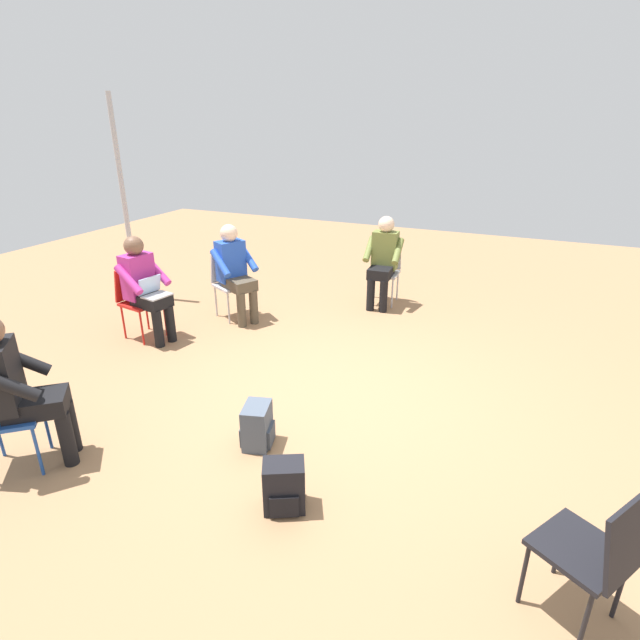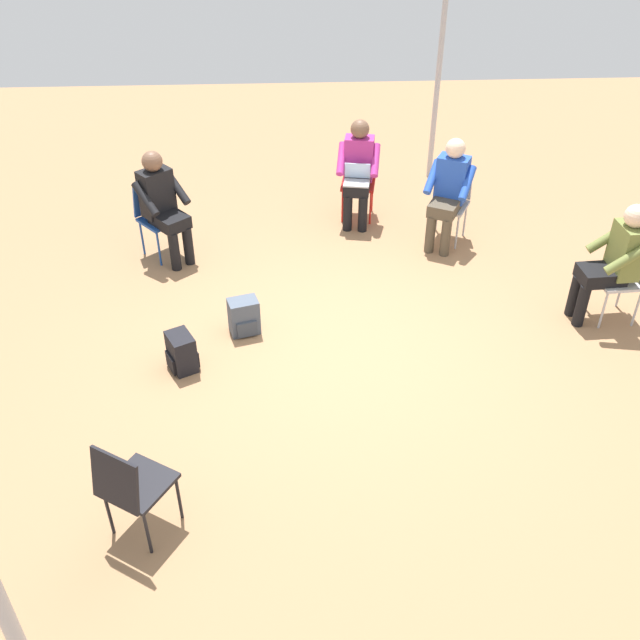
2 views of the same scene
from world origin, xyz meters
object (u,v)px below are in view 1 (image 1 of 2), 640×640
backpack_near_laptop_user (257,428)px  backpack_by_empty_chair (284,488)px  chair_northwest (229,280)px  person_with_laptop (144,284)px  chair_southeast (596,550)px  chair_west (137,297)px  person_in_black (17,384)px  chair_north (385,268)px  person_in_blue (235,268)px  person_in_olive (383,257)px

backpack_near_laptop_user → backpack_by_empty_chair: bearing=-45.7°
chair_northwest → person_with_laptop: bearing=3.5°
chair_southeast → backpack_near_laptop_user: (-2.34, 0.65, -0.34)m
backpack_near_laptop_user → chair_west: bearing=151.1°
chair_southeast → backpack_near_laptop_user: 2.45m
person_in_black → backpack_by_empty_chair: size_ratio=3.44×
chair_west → chair_north: bearing=145.3°
person_in_blue → backpack_by_empty_chair: 3.58m
chair_northwest → person_in_black: 3.26m
chair_north → chair_northwest: size_ratio=1.00×
chair_northwest → person_in_olive: 2.11m
chair_north → person_in_black: person_in_black is taller
person_in_olive → backpack_near_laptop_user: (0.05, -3.54, -0.54)m
chair_north → backpack_near_laptop_user: size_ratio=2.36×
chair_northwest → backpack_by_empty_chair: 3.70m
chair_north → person_in_olive: person_in_olive is taller
chair_west → backpack_by_empty_chair: 3.49m
chair_north → backpack_by_empty_chair: (0.59, -4.24, -0.34)m
chair_north → chair_southeast: 4.97m
chair_west → chair_north: size_ratio=1.00×
chair_northwest → chair_west: bearing=-4.4°
chair_northwest → person_in_olive: bearing=152.3°
person_in_olive → chair_west: bearing=39.6°
chair_southeast → person_in_olive: size_ratio=0.69×
person_in_olive → backpack_by_empty_chair: 4.15m
backpack_by_empty_chair → chair_northwest: bearing=128.6°
chair_west → person_with_laptop: bearing=90.0°
person_in_olive → backpack_near_laptop_user: 3.58m
chair_southeast → person_with_laptop: size_ratio=0.69×
chair_north → person_in_blue: 2.14m
chair_west → backpack_by_empty_chair: bearing=67.4°
chair_southeast → chair_northwest: bearing=85.8°
person_in_blue → person_in_black: bearing=30.7°
chair_southeast → person_in_blue: bearing=85.5°
person_in_black → backpack_near_laptop_user: size_ratio=3.44×
person_in_olive → person_in_blue: 2.03m
person_with_laptop → person_in_black: 2.33m
chair_northwest → person_with_laptop: person_with_laptop is taller
chair_north → backpack_near_laptop_user: bearing=87.4°
chair_west → person_in_olive: person_in_olive is taller
backpack_near_laptop_user → backpack_by_empty_chair: same height
chair_southeast → backpack_by_empty_chair: 1.85m
person_with_laptop → person_in_blue: bearing=157.5°
chair_north → backpack_near_laptop_user: chair_north is taller
chair_west → backpack_by_empty_chair: chair_west is taller
person_in_olive → backpack_by_empty_chair: bearing=94.5°
chair_north → backpack_by_empty_chair: size_ratio=2.36×
person_in_olive → person_with_laptop: bearing=42.1°
backpack_by_empty_chair → person_in_black: bearing=-169.8°
chair_north → person_in_blue: bearing=39.1°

